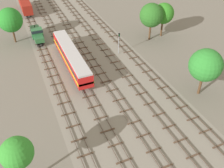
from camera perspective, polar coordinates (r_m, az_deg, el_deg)
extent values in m
plane|color=slate|center=(66.08, -8.48, 10.68)|extent=(480.00, 480.00, 0.00)
cube|color=gray|center=(66.08, -8.48, 10.69)|extent=(22.40, 176.00, 0.01)
cube|color=#47382D|center=(65.48, -17.19, 9.36)|extent=(0.07, 126.00, 0.15)
cube|color=#47382D|center=(65.59, -15.95, 9.64)|extent=(0.07, 126.00, 0.15)
cube|color=brown|center=(35.98, -6.22, -16.02)|extent=(2.40, 0.22, 0.14)
cube|color=brown|center=(37.83, -7.66, -12.64)|extent=(2.40, 0.22, 0.14)
cube|color=brown|center=(39.83, -8.93, -9.58)|extent=(2.40, 0.22, 0.14)
cube|color=brown|center=(41.95, -10.06, -6.81)|extent=(2.40, 0.22, 0.14)
cube|color=brown|center=(44.17, -11.06, -4.32)|extent=(2.40, 0.22, 0.14)
cube|color=brown|center=(46.48, -11.96, -2.07)|extent=(2.40, 0.22, 0.14)
cube|color=brown|center=(48.86, -12.77, -0.03)|extent=(2.40, 0.22, 0.14)
cube|color=brown|center=(51.31, -13.50, 1.82)|extent=(2.40, 0.22, 0.14)
cube|color=brown|center=(53.81, -14.17, 3.49)|extent=(2.40, 0.22, 0.14)
cube|color=brown|center=(56.36, -14.78, 5.02)|extent=(2.40, 0.22, 0.14)
cube|color=brown|center=(58.96, -15.34, 6.41)|extent=(2.40, 0.22, 0.14)
cube|color=brown|center=(61.59, -15.85, 7.68)|extent=(2.40, 0.22, 0.14)
cube|color=brown|center=(64.25, -16.33, 8.84)|extent=(2.40, 0.22, 0.14)
cube|color=brown|center=(66.94, -16.76, 9.92)|extent=(2.40, 0.22, 0.14)
cube|color=brown|center=(69.66, -17.17, 10.91)|extent=(2.40, 0.22, 0.14)
cube|color=brown|center=(72.40, -17.55, 11.82)|extent=(2.40, 0.22, 0.14)
cube|color=brown|center=(75.16, -17.91, 12.67)|extent=(2.40, 0.22, 0.14)
cube|color=brown|center=(77.93, -18.24, 13.45)|extent=(2.40, 0.22, 0.14)
cube|color=brown|center=(80.73, -18.55, 14.18)|extent=(2.40, 0.22, 0.14)
cube|color=brown|center=(83.54, -18.84, 14.87)|extent=(2.40, 0.22, 0.14)
cube|color=brown|center=(86.36, -19.11, 15.50)|extent=(2.40, 0.22, 0.14)
cube|color=brown|center=(89.19, -19.37, 16.10)|extent=(2.40, 0.22, 0.14)
cube|color=brown|center=(92.03, -19.61, 16.66)|extent=(2.40, 0.22, 0.14)
cube|color=brown|center=(94.88, -19.84, 17.19)|extent=(2.40, 0.22, 0.14)
cube|color=brown|center=(97.74, -20.06, 17.68)|extent=(2.40, 0.22, 0.14)
cube|color=#47382D|center=(65.94, -13.24, 10.25)|extent=(0.07, 126.00, 0.15)
cube|color=#47382D|center=(66.15, -12.02, 10.51)|extent=(0.07, 126.00, 0.15)
cube|color=brown|center=(35.25, 2.83, -17.33)|extent=(2.40, 0.22, 0.14)
cube|color=brown|center=(36.90, 0.77, -13.88)|extent=(2.40, 0.22, 0.14)
cube|color=brown|center=(38.71, -1.04, -10.72)|extent=(2.40, 0.22, 0.14)
cube|color=brown|center=(40.67, -2.65, -7.84)|extent=(2.40, 0.22, 0.14)
cube|color=brown|center=(42.74, -4.10, -5.23)|extent=(2.40, 0.22, 0.14)
cube|color=brown|center=(44.92, -5.39, -2.87)|extent=(2.40, 0.22, 0.14)
cube|color=brown|center=(47.19, -6.56, -0.73)|extent=(2.40, 0.22, 0.14)
cube|color=brown|center=(49.54, -7.62, 1.22)|extent=(2.40, 0.22, 0.14)
cube|color=brown|center=(51.96, -8.58, 2.98)|extent=(2.40, 0.22, 0.14)
cube|color=brown|center=(54.43, -9.46, 4.59)|extent=(2.40, 0.22, 0.14)
cube|color=brown|center=(56.96, -10.26, 6.05)|extent=(2.40, 0.22, 0.14)
cube|color=brown|center=(59.52, -11.00, 7.39)|extent=(2.40, 0.22, 0.14)
cube|color=brown|center=(62.13, -11.68, 8.61)|extent=(2.40, 0.22, 0.14)
cube|color=brown|center=(64.77, -12.31, 9.74)|extent=(2.40, 0.22, 0.14)
cube|color=brown|center=(67.44, -12.90, 10.77)|extent=(2.40, 0.22, 0.14)
cube|color=brown|center=(70.14, -13.44, 11.73)|extent=(2.40, 0.22, 0.14)
cube|color=brown|center=(72.86, -13.95, 12.61)|extent=(2.40, 0.22, 0.14)
cube|color=brown|center=(75.60, -14.42, 13.43)|extent=(2.40, 0.22, 0.14)
cube|color=brown|center=(78.37, -14.86, 14.19)|extent=(2.40, 0.22, 0.14)
cube|color=brown|center=(81.14, -15.28, 14.90)|extent=(2.40, 0.22, 0.14)
cube|color=brown|center=(83.94, -15.67, 15.56)|extent=(2.40, 0.22, 0.14)
cube|color=brown|center=(86.74, -16.03, 16.17)|extent=(2.40, 0.22, 0.14)
cube|color=brown|center=(89.56, -16.38, 16.75)|extent=(2.40, 0.22, 0.14)
cube|color=brown|center=(92.40, -16.71, 17.29)|extent=(2.40, 0.22, 0.14)
cube|color=brown|center=(95.24, -17.02, 17.80)|extent=(2.40, 0.22, 0.14)
cube|color=#47382D|center=(66.72, -9.34, 11.07)|extent=(0.07, 126.00, 0.15)
cube|color=#47382D|center=(67.02, -8.14, 11.31)|extent=(0.07, 126.00, 0.15)
cube|color=brown|center=(35.37, 12.14, -18.25)|extent=(2.40, 0.22, 0.14)
cube|color=brown|center=(36.77, 9.54, -14.85)|extent=(2.40, 0.22, 0.14)
cube|color=brown|center=(38.36, 7.21, -11.69)|extent=(2.40, 0.22, 0.14)
cube|color=brown|center=(40.10, 5.13, -8.78)|extent=(2.40, 0.22, 0.14)
cube|color=brown|center=(41.99, 3.25, -6.11)|extent=(2.40, 0.22, 0.14)
cube|color=brown|center=(44.01, 1.56, -3.68)|extent=(2.40, 0.22, 0.14)
cube|color=brown|center=(46.13, 0.02, -1.46)|extent=(2.40, 0.22, 0.14)
cube|color=brown|center=(48.34, -1.37, 0.57)|extent=(2.40, 0.22, 0.14)
cube|color=brown|center=(50.64, -2.64, 2.41)|extent=(2.40, 0.22, 0.14)
cube|color=brown|center=(53.00, -3.80, 4.09)|extent=(2.40, 0.22, 0.14)
cube|color=brown|center=(55.43, -4.87, 5.62)|extent=(2.40, 0.22, 0.14)
cube|color=brown|center=(57.91, -5.85, 7.02)|extent=(2.40, 0.22, 0.14)
cube|color=brown|center=(60.44, -6.75, 8.31)|extent=(2.40, 0.22, 0.14)
cube|color=brown|center=(63.01, -7.59, 9.48)|extent=(2.40, 0.22, 0.14)
cube|color=brown|center=(65.61, -8.36, 10.57)|extent=(2.40, 0.22, 0.14)
cube|color=brown|center=(68.25, -9.08, 11.57)|extent=(2.40, 0.22, 0.14)
cube|color=brown|center=(70.92, -9.75, 12.49)|extent=(2.40, 0.22, 0.14)
cube|color=brown|center=(73.61, -10.38, 13.34)|extent=(2.40, 0.22, 0.14)
cube|color=brown|center=(76.33, -10.97, 14.13)|extent=(2.40, 0.22, 0.14)
cube|color=brown|center=(79.06, -11.51, 14.87)|extent=(2.40, 0.22, 0.14)
cube|color=brown|center=(81.82, -12.03, 15.55)|extent=(2.40, 0.22, 0.14)
cube|color=brown|center=(84.59, -12.52, 16.19)|extent=(2.40, 0.22, 0.14)
cube|color=brown|center=(87.37, -12.97, 16.79)|extent=(2.40, 0.22, 0.14)
cube|color=brown|center=(90.17, -13.40, 17.35)|extent=(2.40, 0.22, 0.14)
cube|color=brown|center=(92.99, -13.81, 17.87)|extent=(2.40, 0.22, 0.14)
cube|color=brown|center=(95.81, -14.20, 18.37)|extent=(2.40, 0.22, 0.14)
cube|color=#47382D|center=(67.80, -5.53, 11.82)|extent=(0.07, 126.00, 0.15)
cube|color=#47382D|center=(68.19, -4.36, 12.04)|extent=(0.07, 126.00, 0.15)
cube|color=brown|center=(37.45, 18.24, -15.48)|extent=(2.40, 0.22, 0.14)
cube|color=brown|center=(38.78, 15.51, -12.43)|extent=(2.40, 0.22, 0.14)
cube|color=brown|center=(40.29, 13.02, -9.57)|extent=(2.40, 0.22, 0.14)
cube|color=brown|center=(41.96, 10.76, -6.91)|extent=(2.40, 0.22, 0.14)
cube|color=brown|center=(43.77, 8.70, -4.45)|extent=(2.40, 0.22, 0.14)
cube|color=brown|center=(45.70, 6.82, -2.19)|extent=(2.40, 0.22, 0.14)
cube|color=brown|center=(47.75, 5.11, -0.11)|extent=(2.40, 0.22, 0.14)
cube|color=brown|center=(49.89, 3.54, 1.79)|extent=(2.40, 0.22, 0.14)
cube|color=brown|center=(52.12, 2.09, 3.53)|extent=(2.40, 0.22, 0.14)
cube|color=brown|center=(54.42, 0.77, 5.12)|extent=(2.40, 0.22, 0.14)
cube|color=brown|center=(56.78, -0.46, 6.58)|extent=(2.40, 0.22, 0.14)
cube|color=brown|center=(59.21, -1.59, 7.92)|extent=(2.40, 0.22, 0.14)
cube|color=brown|center=(61.68, -2.63, 9.15)|extent=(2.40, 0.22, 0.14)
cube|color=brown|center=(64.20, -3.61, 10.28)|extent=(2.40, 0.22, 0.14)
cube|color=brown|center=(66.76, -4.51, 11.32)|extent=(2.40, 0.22, 0.14)
cube|color=brown|center=(69.35, -5.35, 12.29)|extent=(2.40, 0.22, 0.14)
cube|color=brown|center=(71.98, -6.14, 13.18)|extent=(2.40, 0.22, 0.14)
cube|color=brown|center=(74.64, -6.88, 14.00)|extent=(2.40, 0.22, 0.14)
cube|color=brown|center=(77.31, -7.57, 14.77)|extent=(2.40, 0.22, 0.14)
cube|color=brown|center=(80.02, -8.22, 15.48)|extent=(2.40, 0.22, 0.14)
cube|color=brown|center=(82.74, -8.83, 16.15)|extent=(2.40, 0.22, 0.14)
cube|color=brown|center=(85.48, -9.40, 16.77)|extent=(2.40, 0.22, 0.14)
cube|color=brown|center=(88.24, -9.94, 17.35)|extent=(2.40, 0.22, 0.14)
cube|color=brown|center=(91.01, -10.46, 17.89)|extent=(2.40, 0.22, 0.14)
cube|color=brown|center=(93.80, -10.94, 18.40)|extent=(2.40, 0.22, 0.14)
cube|color=#47382D|center=(69.17, -1.84, 12.49)|extent=(0.07, 126.00, 0.15)
cube|color=#47382D|center=(69.65, -0.71, 12.69)|extent=(0.07, 126.00, 0.15)
cube|color=brown|center=(39.96, 23.50, -12.90)|extent=(2.40, 0.22, 0.14)
cube|color=brown|center=(41.21, 20.73, -10.16)|extent=(2.40, 0.22, 0.14)
cube|color=brown|center=(42.63, 18.18, -7.57)|extent=(2.40, 0.22, 0.14)
cube|color=brown|center=(44.21, 15.83, -5.15)|extent=(2.40, 0.22, 0.14)
cube|color=brown|center=(45.93, 13.66, -2.89)|extent=(2.40, 0.22, 0.14)
cube|color=brown|center=(47.78, 11.66, -0.80)|extent=(2.40, 0.22, 0.14)
cube|color=brown|center=(49.74, 9.82, 1.13)|extent=(2.40, 0.22, 0.14)
cube|color=brown|center=(51.80, 8.12, 2.91)|extent=(2.40, 0.22, 0.14)
cube|color=brown|center=(53.95, 6.55, 4.55)|extent=(2.40, 0.22, 0.14)
cube|color=brown|center=(56.17, 5.09, 6.06)|extent=(2.40, 0.22, 0.14)
cube|color=brown|center=(58.47, 3.74, 7.45)|extent=(2.40, 0.22, 0.14)
cube|color=brown|center=(60.83, 2.49, 8.73)|extent=(2.40, 0.22, 0.14)
cube|color=brown|center=(63.24, 1.32, 9.91)|extent=(2.40, 0.22, 0.14)
cube|color=brown|center=(65.70, 0.23, 11.00)|extent=(2.40, 0.22, 0.14)
cube|color=brown|center=(68.20, -0.79, 12.01)|extent=(2.40, 0.22, 0.14)
cube|color=brown|center=(70.74, -1.74, 12.94)|extent=(2.40, 0.22, 0.14)
cube|color=brown|center=(73.32, -2.63, 13.80)|extent=(2.40, 0.22, 0.14)
cube|color=brown|center=(75.93, -3.46, 14.60)|extent=(2.40, 0.22, 0.14)
cube|color=brown|center=(78.56, -4.25, 15.34)|extent=(2.40, 0.22, 0.14)
cube|color=brown|center=(81.22, -4.99, 16.04)|extent=(2.40, 0.22, 0.14)
cube|color=brown|center=(83.91, -5.69, 16.69)|extent=(2.40, 0.22, 0.14)
cube|color=brown|center=(86.61, -6.34, 17.29)|extent=(2.40, 0.22, 0.14)
cube|color=brown|center=(89.33, -6.97, 17.86)|extent=(2.40, 0.22, 0.14)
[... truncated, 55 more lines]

